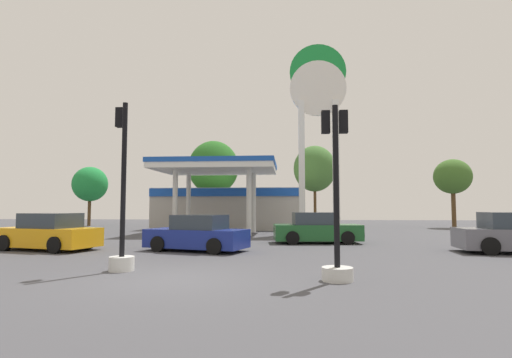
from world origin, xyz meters
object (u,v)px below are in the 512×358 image
at_px(traffic_signal_1, 336,221).
at_px(tree_1, 214,168).
at_px(tree_3, 453,177).
at_px(tree_0, 90,184).
at_px(car_2, 48,233).
at_px(tree_2, 315,169).
at_px(station_pole_sign, 318,112).
at_px(car_1, 316,229).
at_px(traffic_signal_0, 122,223).
at_px(car_0, 197,235).

relative_size(traffic_signal_1, tree_1, 0.54).
bearing_deg(tree_3, tree_0, 178.89).
bearing_deg(car_2, tree_2, 58.48).
xyz_separation_m(traffic_signal_1, tree_1, (-8.11, 26.39, 3.99)).
distance_m(station_pole_sign, tree_1, 13.48).
relative_size(car_1, traffic_signal_0, 0.92).
bearing_deg(car_1, station_pole_sign, 84.34).
height_order(station_pole_sign, traffic_signal_1, station_pole_sign).
distance_m(car_1, traffic_signal_1, 9.98).
height_order(car_1, tree_3, tree_3).
height_order(tree_0, tree_1, tree_1).
distance_m(car_0, tree_0, 24.98).
distance_m(car_0, car_1, 6.40).
bearing_deg(traffic_signal_1, traffic_signal_0, 170.22).
bearing_deg(traffic_signal_0, car_1, 55.98).
xyz_separation_m(tree_1, tree_3, (21.02, -1.18, -1.08)).
bearing_deg(car_1, tree_2, 86.37).
bearing_deg(car_0, tree_3, 47.16).
bearing_deg(car_0, traffic_signal_1, -51.23).
bearing_deg(tree_0, tree_1, 2.70).
height_order(car_2, tree_0, tree_0).
xyz_separation_m(tree_0, tree_3, (32.67, -0.63, 0.44)).
relative_size(station_pole_sign, tree_0, 2.32).
bearing_deg(tree_3, car_1, -129.76).
height_order(traffic_signal_1, tree_0, tree_0).
bearing_deg(tree_3, car_2, -141.18).
distance_m(car_1, tree_1, 19.03).
bearing_deg(tree_2, traffic_signal_0, -105.76).
distance_m(traffic_signal_0, tree_1, 25.82).
bearing_deg(car_1, car_2, -160.31).
xyz_separation_m(car_1, tree_0, (-19.97, 15.90, 3.22)).
bearing_deg(car_2, tree_1, 81.72).
bearing_deg(traffic_signal_1, tree_2, 87.29).
relative_size(traffic_signal_0, tree_3, 0.81).
bearing_deg(tree_3, traffic_signal_0, -127.74).
bearing_deg(tree_3, traffic_signal_1, -117.12).
height_order(station_pole_sign, tree_1, station_pole_sign).
relative_size(traffic_signal_1, tree_0, 0.77).
bearing_deg(tree_1, tree_2, -2.45).
xyz_separation_m(car_0, tree_1, (-3.25, 20.34, 4.77)).
xyz_separation_m(car_1, tree_1, (-8.32, 16.45, 4.74)).
height_order(station_pole_sign, tree_3, station_pole_sign).
bearing_deg(tree_0, car_2, -66.51).
bearing_deg(tree_2, car_1, -93.63).
xyz_separation_m(car_2, traffic_signal_1, (11.09, -5.90, 0.75)).
distance_m(station_pole_sign, car_2, 17.77).
height_order(car_2, tree_2, tree_2).
distance_m(traffic_signal_1, tree_2, 26.29).
relative_size(station_pole_sign, traffic_signal_0, 2.71).
height_order(tree_0, tree_3, tree_3).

